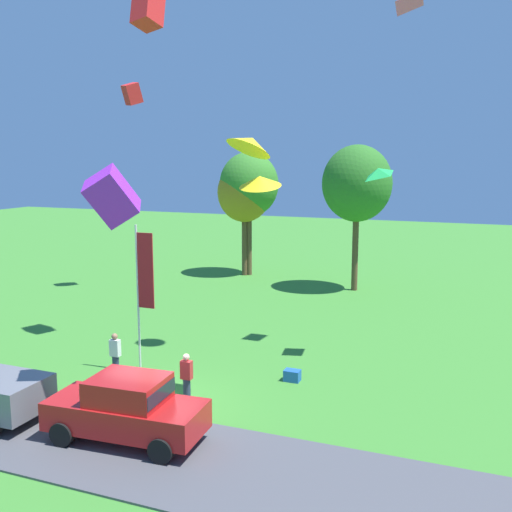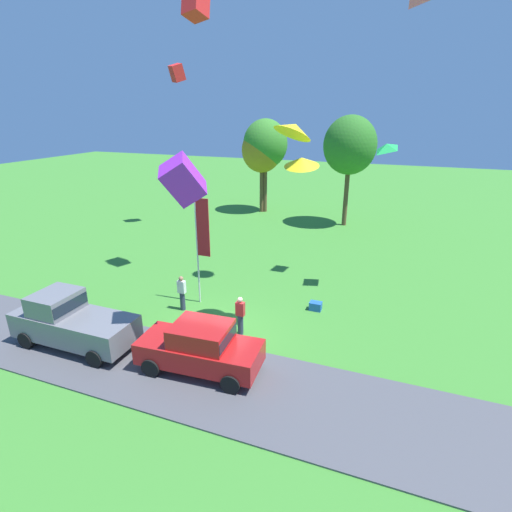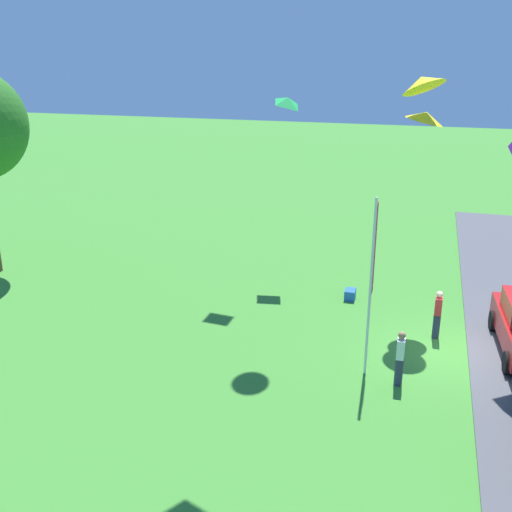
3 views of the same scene
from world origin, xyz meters
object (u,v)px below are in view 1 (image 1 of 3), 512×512
(kite_delta_over_trees, at_px, (260,181))
(kite_delta_high_left, at_px, (250,143))
(kite_box_near_flag, at_px, (148,10))
(kite_diamond_topmost, at_px, (378,172))
(tree_far_left, at_px, (357,184))
(car_sedan_far_end, at_px, (127,407))
(cooler_box, at_px, (292,375))
(person_on_lawn, at_px, (115,356))
(tree_right_of_center, at_px, (244,193))
(kite_diamond_high_right, at_px, (407,0))
(kite_box_trailing_tail, at_px, (112,196))
(kite_box_mid_center, at_px, (132,94))
(flag_banner, at_px, (143,280))
(tree_center_back, at_px, (249,185))
(person_beside_suv, at_px, (187,379))

(kite_delta_over_trees, xyz_separation_m, kite_delta_high_left, (-0.38, 0.18, 1.14))
(kite_box_near_flag, bearing_deg, kite_delta_high_left, -34.63)
(kite_delta_over_trees, bearing_deg, kite_diamond_topmost, 64.34)
(tree_far_left, xyz_separation_m, kite_diamond_topmost, (3.42, -12.21, 0.99))
(car_sedan_far_end, distance_m, cooler_box, 6.76)
(person_on_lawn, bearing_deg, cooler_box, 20.60)
(tree_right_of_center, bearing_deg, kite_delta_over_trees, -65.86)
(tree_far_left, relative_size, kite_diamond_high_right, 7.80)
(kite_box_near_flag, relative_size, kite_diamond_high_right, 1.18)
(cooler_box, bearing_deg, tree_right_of_center, 117.81)
(kite_diamond_topmost, bearing_deg, kite_diamond_high_right, 70.09)
(car_sedan_far_end, bearing_deg, kite_diamond_high_right, 62.72)
(cooler_box, relative_size, kite_box_trailing_tail, 0.42)
(car_sedan_far_end, relative_size, tree_far_left, 0.53)
(person_on_lawn, distance_m, cooler_box, 6.32)
(car_sedan_far_end, bearing_deg, cooler_box, 65.33)
(kite_box_mid_center, relative_size, kite_diamond_topmost, 1.07)
(flag_banner, height_order, kite_delta_high_left, kite_delta_high_left)
(car_sedan_far_end, relative_size, kite_delta_over_trees, 3.46)
(car_sedan_far_end, height_order, kite_box_mid_center, kite_box_mid_center)
(tree_center_back, relative_size, kite_box_mid_center, 7.36)
(kite_diamond_high_right, bearing_deg, car_sedan_far_end, -117.28)
(kite_delta_over_trees, bearing_deg, kite_box_near_flag, 145.91)
(kite_diamond_topmost, bearing_deg, kite_delta_over_trees, -115.66)
(kite_delta_over_trees, height_order, kite_box_near_flag, kite_box_near_flag)
(flag_banner, xyz_separation_m, kite_box_near_flag, (-1.54, 3.35, 10.09))
(flag_banner, relative_size, kite_delta_high_left, 3.79)
(kite_box_near_flag, bearing_deg, person_on_lawn, -77.85)
(tree_center_back, distance_m, flag_banner, 19.12)
(tree_right_of_center, xyz_separation_m, flag_banner, (3.80, -18.43, -2.04))
(flag_banner, bearing_deg, person_beside_suv, -35.89)
(tree_right_of_center, xyz_separation_m, kite_box_trailing_tail, (5.64, -22.71, 1.28))
(flag_banner, distance_m, kite_delta_high_left, 6.65)
(person_beside_suv, xyz_separation_m, cooler_box, (2.47, 3.24, -0.68))
(person_beside_suv, bearing_deg, car_sedan_far_end, -96.48)
(tree_right_of_center, distance_m, kite_box_mid_center, 9.78)
(car_sedan_far_end, relative_size, kite_box_mid_center, 4.04)
(cooler_box, relative_size, kite_box_near_flag, 0.43)
(cooler_box, height_order, kite_diamond_topmost, kite_diamond_topmost)
(car_sedan_far_end, height_order, flag_banner, flag_banner)
(person_on_lawn, xyz_separation_m, person_beside_suv, (3.41, -1.03, 0.00))
(tree_center_back, height_order, tree_far_left, tree_far_left)
(car_sedan_far_end, bearing_deg, tree_right_of_center, 105.09)
(tree_far_left, xyz_separation_m, kite_diamond_high_right, (4.00, -10.59, 7.33))
(cooler_box, relative_size, kite_diamond_topmost, 0.54)
(tree_center_back, xyz_separation_m, kite_diamond_high_right, (11.63, -12.63, 7.61))
(kite_box_trailing_tail, bearing_deg, person_on_lawn, 126.66)
(person_beside_suv, xyz_separation_m, kite_box_near_flag, (-4.35, 5.38, 12.68))
(cooler_box, bearing_deg, kite_diamond_high_right, 59.55)
(flag_banner, bearing_deg, kite_box_mid_center, 123.82)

